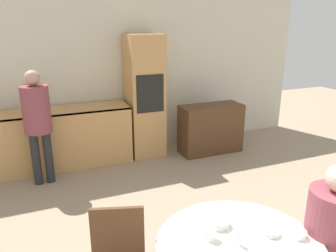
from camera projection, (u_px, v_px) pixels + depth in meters
The scene contains 11 objects.
wall_back at pixel (121, 76), 5.51m from camera, with size 6.89×0.05×2.60m.
kitchen_counter at pixel (45, 139), 4.98m from camera, with size 2.58×0.60×0.91m.
oven_unit at pixel (144, 96), 5.41m from camera, with size 0.56×0.59×2.00m.
sideboard at pixel (211, 129), 5.64m from camera, with size 1.07×0.45×0.83m.
person_seated at pixel (334, 236), 2.33m from camera, with size 0.38×0.46×1.26m.
person_standing at pixel (37, 116), 4.35m from camera, with size 0.36×0.36×1.59m.
cup at pixel (210, 234), 2.26m from camera, with size 0.08×0.08×0.09m.
bowl_near at pixel (271, 232), 2.31m from camera, with size 0.12×0.12×0.04m.
bowl_centre at pixel (219, 223), 2.41m from camera, with size 0.16×0.16×0.05m.
bowl_far at pixel (298, 234), 2.29m from camera, with size 0.12×0.12×0.05m.
salt_shaker at pixel (240, 240), 2.19m from camera, with size 0.03×0.03×0.09m.
Camera 1 is at (-1.36, -0.51, 2.17)m, focal length 35.00 mm.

